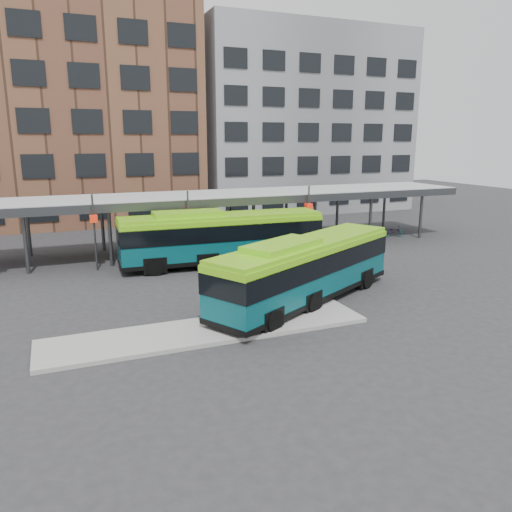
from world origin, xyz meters
The scene contains 9 objects.
ground centered at (0.00, 0.00, 0.00)m, with size 120.00×120.00×0.00m, color #28282B.
boarding_island centered at (-5.50, -3.00, 0.09)m, with size 14.00×3.00×0.18m, color gray.
canopy centered at (-0.06, 12.87, 3.91)m, with size 40.00×6.53×4.80m.
building_brick centered at (-10.00, 32.00, 11.00)m, with size 26.00×14.00×22.00m, color brown.
building_grey centered at (16.00, 32.00, 10.00)m, with size 24.00×14.00×20.00m, color slate.
bus_front centered at (0.23, -0.91, 1.79)m, with size 12.23×8.29×3.44m.
bus_rear centered at (-1.22, 8.21, 1.90)m, with size 13.32×3.42×3.64m.
pedestrian centered at (-2.77, -2.56, 1.01)m, with size 0.48×0.67×1.63m.
bike_rack centered at (12.76, 11.96, 0.47)m, with size 6.32×1.44×1.06m.
Camera 1 is at (-11.24, -22.35, 8.10)m, focal length 35.00 mm.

